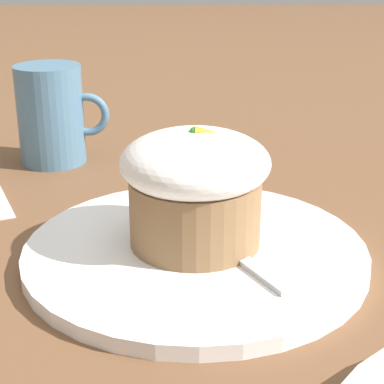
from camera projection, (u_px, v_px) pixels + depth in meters
ground_plane at (195, 259)px, 0.49m from camera, size 4.00×4.00×0.00m
dessert_plate at (195, 252)px, 0.49m from camera, size 0.26×0.26×0.01m
carrot_cake at (192, 185)px, 0.47m from camera, size 0.11×0.11×0.09m
spoon at (229, 248)px, 0.48m from camera, size 0.07×0.10×0.01m
coffee_cup at (52, 115)px, 0.68m from camera, size 0.10×0.07×0.11m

